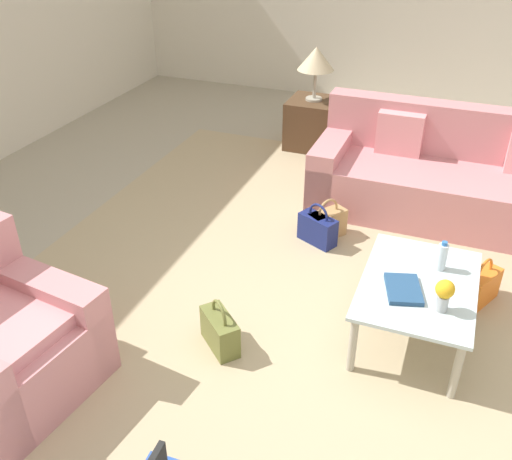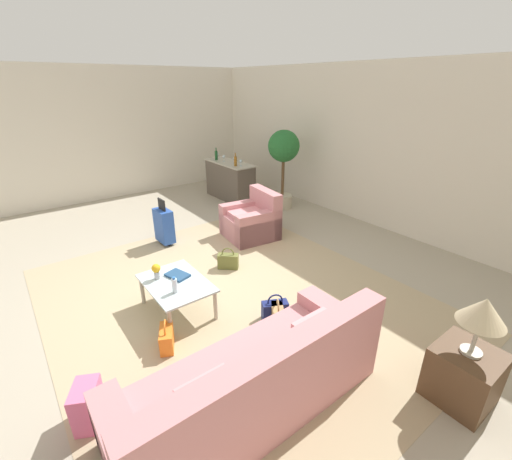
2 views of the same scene
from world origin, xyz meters
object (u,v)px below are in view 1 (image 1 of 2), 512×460
at_px(side_table, 313,123).
at_px(handbag_navy, 318,229).
at_px(flower_vase, 444,293).
at_px(table_lamp, 316,60).
at_px(handbag_orange, 481,287).
at_px(coffee_table, 418,290).
at_px(water_bottle, 442,257).
at_px(coffee_table_book, 403,289).
at_px(couch, 457,182).
at_px(handbag_olive, 220,331).
at_px(handbag_tan, 327,224).

height_order(side_table, handbag_navy, side_table).
distance_m(flower_vase, handbag_navy, 1.56).
bearing_deg(table_lamp, handbag_navy, -162.24).
bearing_deg(flower_vase, handbag_orange, -17.73).
bearing_deg(coffee_table, flower_vase, -145.71).
xyz_separation_m(water_bottle, flower_vase, (-0.42, -0.05, 0.03)).
distance_m(coffee_table, side_table, 3.18).
relative_size(water_bottle, coffee_table_book, 0.70).
height_order(couch, handbag_olive, couch).
bearing_deg(side_table, table_lamp, 0.00).
bearing_deg(handbag_navy, table_lamp, 17.76).
distance_m(water_bottle, handbag_tan, 1.28).
bearing_deg(table_lamp, handbag_olive, -173.42).
relative_size(coffee_table, table_lamp, 1.74).
bearing_deg(couch, handbag_tan, 131.06).
bearing_deg(flower_vase, handbag_tan, 39.22).
bearing_deg(table_lamp, handbag_tan, -159.83).
xyz_separation_m(water_bottle, side_table, (2.60, 1.60, -0.26)).
height_order(coffee_table, water_bottle, water_bottle).
distance_m(side_table, table_lamp, 0.70).
bearing_deg(coffee_table_book, handbag_tan, 17.64).
height_order(coffee_table, table_lamp, table_lamp).
relative_size(water_bottle, flower_vase, 1.00).
distance_m(couch, coffee_table, 1.80).
height_order(water_bottle, handbag_olive, water_bottle).
relative_size(handbag_orange, handbag_tan, 1.00).
relative_size(couch, coffee_table_book, 8.36).
bearing_deg(handbag_tan, coffee_table_book, -145.71).
bearing_deg(side_table, coffee_table, -151.82).
height_order(water_bottle, handbag_tan, water_bottle).
relative_size(water_bottle, side_table, 0.38).
distance_m(side_table, handbag_olive, 3.36).
relative_size(coffee_table, water_bottle, 4.80).
height_order(coffee_table_book, table_lamp, table_lamp).
bearing_deg(water_bottle, handbag_navy, 55.50).
distance_m(coffee_table, handbag_olive, 1.26).
bearing_deg(handbag_tan, handbag_navy, 154.90).
relative_size(side_table, handbag_orange, 1.49).
height_order(flower_vase, handbag_olive, flower_vase).
bearing_deg(flower_vase, water_bottle, 6.79).
height_order(water_bottle, handbag_navy, water_bottle).
bearing_deg(coffee_table, coffee_table_book, 146.31).
height_order(table_lamp, handbag_olive, table_lamp).
height_order(couch, handbag_orange, couch).
relative_size(coffee_table_book, side_table, 0.55).
bearing_deg(table_lamp, water_bottle, -148.39).
height_order(water_bottle, side_table, water_bottle).
xyz_separation_m(coffee_table, water_bottle, (0.20, -0.10, 0.15)).
height_order(coffee_table, handbag_olive, coffee_table).
height_order(side_table, handbag_tan, side_table).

